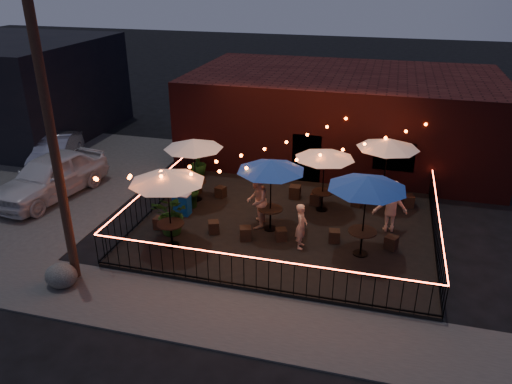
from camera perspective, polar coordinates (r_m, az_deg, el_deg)
ground at (r=16.05m, az=1.89°, el=-7.46°), size 110.00×110.00×0.00m
patio at (r=17.71m, az=3.39°, el=-3.94°), size 10.00×8.00×0.15m
sidewalk at (r=13.47m, az=-1.41°, el=-14.47°), size 18.00×2.50×0.05m
parking_lot at (r=24.43m, az=-24.23°, el=1.94°), size 11.00×12.00×0.02m
brick_building at (r=24.24m, az=9.84°, el=8.62°), size 14.00×8.00×4.00m
utility_pole at (r=14.33m, az=-22.06°, el=4.38°), size 0.26×0.26×8.00m
fence_front at (r=14.06m, az=0.02°, el=-9.35°), size 10.00×0.04×1.04m
fence_left at (r=18.96m, az=-11.51°, el=-0.42°), size 0.04×8.00×1.04m
fence_right at (r=17.28m, az=19.92°, el=-4.05°), size 0.04×8.00×1.04m
festoon_lights at (r=16.62m, az=-0.02°, el=3.44°), size 10.02×8.72×1.32m
cafe_table_0 at (r=15.54m, az=-10.15°, el=1.62°), size 2.68×2.68×2.63m
cafe_table_1 at (r=18.78m, az=-7.16°, el=5.39°), size 2.94×2.94×2.47m
cafe_table_2 at (r=16.37m, az=1.72°, el=2.91°), size 2.83×2.83×2.54m
cafe_table_3 at (r=17.98m, az=7.87°, el=4.24°), size 2.40×2.40×2.40m
cafe_table_4 at (r=15.16m, az=12.61°, el=0.96°), size 3.12×3.12×2.67m
cafe_table_5 at (r=19.05m, az=14.87°, el=5.29°), size 2.47×2.47×2.56m
bistro_chair_0 at (r=17.63m, az=-10.98°, el=-3.50°), size 0.37×0.37×0.41m
bistro_chair_1 at (r=17.09m, az=-4.86°, el=-4.01°), size 0.47×0.47×0.42m
bistro_chair_2 at (r=20.05m, az=-6.83°, el=0.36°), size 0.39×0.39×0.40m
bistro_chair_3 at (r=19.67m, az=-4.06°, el=0.01°), size 0.44×0.44×0.42m
bistro_chair_4 at (r=16.63m, az=-1.21°, el=-4.74°), size 0.48×0.48×0.45m
bistro_chair_5 at (r=16.62m, az=2.87°, el=-4.87°), size 0.45×0.45×0.41m
bistro_chair_6 at (r=19.59m, az=4.47°, el=0.01°), size 0.42×0.42×0.49m
bistro_chair_7 at (r=19.12m, az=6.86°, el=-0.80°), size 0.43×0.43×0.45m
bistro_chair_8 at (r=16.70m, az=8.93°, el=-4.99°), size 0.40×0.40×0.42m
bistro_chair_9 at (r=16.69m, az=15.19°, el=-5.60°), size 0.47×0.47×0.43m
bistro_chair_10 at (r=19.27m, az=11.46°, el=-0.96°), size 0.43×0.43×0.43m
bistro_chair_11 at (r=19.66m, az=16.95°, el=-0.99°), size 0.49×0.49×0.47m
patron_a at (r=16.00m, az=5.19°, el=-3.88°), size 0.39×0.58×1.54m
patron_b at (r=17.09m, az=0.08°, el=-1.01°), size 0.83×1.02×1.96m
patron_c at (r=17.47m, az=15.14°, el=-1.56°), size 1.32×0.95×1.84m
potted_shrub_a at (r=17.00m, az=-9.51°, el=-2.51°), size 1.44×1.29×1.44m
potted_shrub_b at (r=18.74m, az=-7.30°, el=0.31°), size 0.93×0.81×1.45m
potted_shrub_c at (r=21.63m, az=-6.65°, el=3.44°), size 0.93×0.93×1.25m
cooler at (r=18.37m, az=-8.46°, el=-1.35°), size 0.64×0.47×0.83m
boulder at (r=15.58m, az=-21.38°, el=-8.90°), size 1.09×0.99×0.72m
car_white at (r=21.42m, az=-22.46°, el=1.69°), size 2.88×5.33×1.72m
car_silver at (r=24.88m, az=-21.90°, el=4.40°), size 2.63×4.37×1.36m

